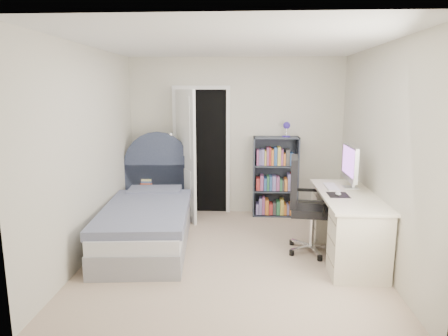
# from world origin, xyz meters

# --- Properties ---
(room_shell) EXTENTS (3.50, 3.70, 2.60)m
(room_shell) POSITION_xyz_m (0.00, 0.00, 1.25)
(room_shell) COLOR tan
(room_shell) RESTS_ON ground
(door) EXTENTS (0.92, 0.74, 2.06)m
(door) POSITION_xyz_m (-0.69, 1.54, 1.03)
(door) COLOR black
(door) RESTS_ON ground
(bed) EXTENTS (1.22, 2.30, 1.36)m
(bed) POSITION_xyz_m (-1.11, 0.40, 0.31)
(bed) COLOR gray
(bed) RESTS_ON ground
(nightstand) EXTENTS (0.44, 0.44, 0.63)m
(nightstand) POSITION_xyz_m (-1.33, 1.44, 0.42)
(nightstand) COLOR tan
(nightstand) RESTS_ON ground
(floor_lamp) EXTENTS (0.19, 0.19, 1.36)m
(floor_lamp) POSITION_xyz_m (-1.02, 1.45, 0.55)
(floor_lamp) COLOR silver
(floor_lamp) RESTS_ON ground
(bookcase) EXTENTS (0.71, 0.30, 1.51)m
(bookcase) POSITION_xyz_m (0.65, 1.65, 0.59)
(bookcase) COLOR #373E4C
(bookcase) RESTS_ON ground
(desk) EXTENTS (0.64, 1.60, 1.31)m
(desk) POSITION_xyz_m (1.38, 0.05, 0.43)
(desk) COLOR beige
(desk) RESTS_ON ground
(office_chair) EXTENTS (0.63, 0.64, 1.19)m
(office_chair) POSITION_xyz_m (0.90, 0.18, 0.65)
(office_chair) COLOR silver
(office_chair) RESTS_ON ground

